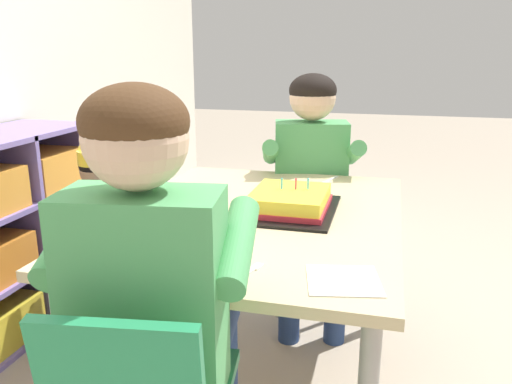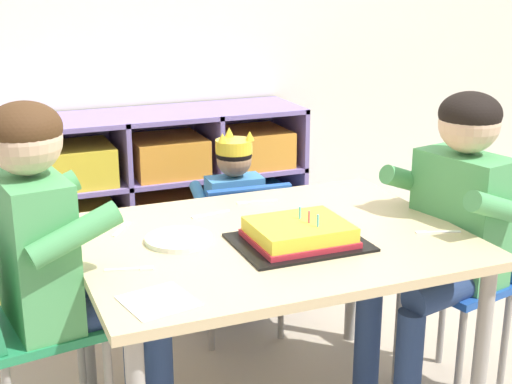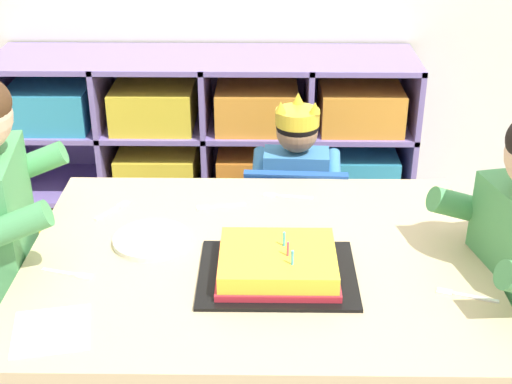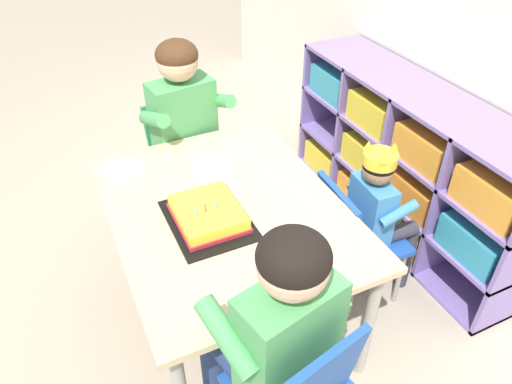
{
  "view_description": "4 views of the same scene",
  "coord_description": "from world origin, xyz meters",
  "px_view_note": "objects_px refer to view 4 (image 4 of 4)",
  "views": [
    {
      "loc": [
        -1.48,
        -0.38,
        1.12
      ],
      "look_at": [
        -0.04,
        -0.0,
        0.71
      ],
      "focal_mm": 36.14,
      "sensor_mm": 36.0,
      "label": 1
    },
    {
      "loc": [
        -0.8,
        -1.83,
        1.39
      ],
      "look_at": [
        -0.01,
        0.09,
        0.74
      ],
      "focal_mm": 50.69,
      "sensor_mm": 36.0,
      "label": 2
    },
    {
      "loc": [
        0.02,
        -1.5,
        1.57
      ],
      "look_at": [
        -0.0,
        0.04,
        0.78
      ],
      "focal_mm": 50.43,
      "sensor_mm": 36.0,
      "label": 3
    },
    {
      "loc": [
        1.36,
        -0.51,
        1.8
      ],
      "look_at": [
        0.06,
        0.1,
        0.71
      ],
      "focal_mm": 33.67,
      "sensor_mm": 36.0,
      "label": 4
    }
  ],
  "objects_px": {
    "paper_plate_stack": "(214,167)",
    "fork_near_child_seat": "(270,176)",
    "classroom_chair_adult_side": "(183,154)",
    "birthday_cake_on_tray": "(208,215)",
    "adult_helper_seated": "(189,126)",
    "guest_at_table_side": "(275,324)",
    "child_with_crown": "(380,205)",
    "fork_by_napkin": "(305,196)",
    "fork_scattered_mid_table": "(233,307)",
    "activity_table": "(226,219)",
    "fork_beside_plate_stack": "(170,157)",
    "classroom_chair_blue": "(354,234)",
    "fork_near_cake_tray": "(239,145)"
  },
  "relations": [
    {
      "from": "child_with_crown",
      "to": "fork_near_child_seat",
      "type": "bearing_deg",
      "value": 63.68
    },
    {
      "from": "adult_helper_seated",
      "to": "fork_scattered_mid_table",
      "type": "bearing_deg",
      "value": -110.39
    },
    {
      "from": "guest_at_table_side",
      "to": "birthday_cake_on_tray",
      "type": "xyz_separation_m",
      "value": [
        -0.53,
        -0.01,
        0.02
      ]
    },
    {
      "from": "classroom_chair_blue",
      "to": "fork_beside_plate_stack",
      "type": "relative_size",
      "value": 5.05
    },
    {
      "from": "classroom_chair_adult_side",
      "to": "birthday_cake_on_tray",
      "type": "xyz_separation_m",
      "value": [
        0.76,
        -0.13,
        0.21
      ]
    },
    {
      "from": "classroom_chair_blue",
      "to": "birthday_cake_on_tray",
      "type": "distance_m",
      "value": 0.71
    },
    {
      "from": "classroom_chair_adult_side",
      "to": "adult_helper_seated",
      "type": "relative_size",
      "value": 0.66
    },
    {
      "from": "activity_table",
      "to": "guest_at_table_side",
      "type": "distance_m",
      "value": 0.59
    },
    {
      "from": "paper_plate_stack",
      "to": "fork_near_cake_tray",
      "type": "xyz_separation_m",
      "value": [
        -0.13,
        0.17,
        -0.01
      ]
    },
    {
      "from": "fork_near_child_seat",
      "to": "fork_beside_plate_stack",
      "type": "relative_size",
      "value": 1.08
    },
    {
      "from": "paper_plate_stack",
      "to": "fork_near_child_seat",
      "type": "height_order",
      "value": "paper_plate_stack"
    },
    {
      "from": "guest_at_table_side",
      "to": "child_with_crown",
      "type": "bearing_deg",
      "value": -161.2
    },
    {
      "from": "fork_scattered_mid_table",
      "to": "fork_near_child_seat",
      "type": "bearing_deg",
      "value": 162.79
    },
    {
      "from": "birthday_cake_on_tray",
      "to": "fork_scattered_mid_table",
      "type": "xyz_separation_m",
      "value": [
        0.42,
        -0.08,
        -0.03
      ]
    },
    {
      "from": "classroom_chair_blue",
      "to": "fork_beside_plate_stack",
      "type": "xyz_separation_m",
      "value": [
        -0.55,
        -0.65,
        0.26
      ]
    },
    {
      "from": "guest_at_table_side",
      "to": "fork_scattered_mid_table",
      "type": "distance_m",
      "value": 0.14
    },
    {
      "from": "paper_plate_stack",
      "to": "fork_beside_plate_stack",
      "type": "bearing_deg",
      "value": -138.97
    },
    {
      "from": "classroom_chair_blue",
      "to": "classroom_chair_adult_side",
      "type": "distance_m",
      "value": 0.98
    },
    {
      "from": "paper_plate_stack",
      "to": "fork_scattered_mid_table",
      "type": "height_order",
      "value": "paper_plate_stack"
    },
    {
      "from": "fork_by_napkin",
      "to": "paper_plate_stack",
      "type": "bearing_deg",
      "value": -134.95
    },
    {
      "from": "fork_scattered_mid_table",
      "to": "fork_beside_plate_stack",
      "type": "relative_size",
      "value": 1.05
    },
    {
      "from": "adult_helper_seated",
      "to": "paper_plate_stack",
      "type": "bearing_deg",
      "value": -99.17
    },
    {
      "from": "classroom_chair_adult_side",
      "to": "birthday_cake_on_tray",
      "type": "distance_m",
      "value": 0.8
    },
    {
      "from": "adult_helper_seated",
      "to": "guest_at_table_side",
      "type": "xyz_separation_m",
      "value": [
        1.18,
        -0.14,
        -0.03
      ]
    },
    {
      "from": "child_with_crown",
      "to": "fork_near_cake_tray",
      "type": "distance_m",
      "value": 0.69
    },
    {
      "from": "adult_helper_seated",
      "to": "birthday_cake_on_tray",
      "type": "bearing_deg",
      "value": -111.43
    },
    {
      "from": "birthday_cake_on_tray",
      "to": "fork_near_child_seat",
      "type": "relative_size",
      "value": 2.67
    },
    {
      "from": "activity_table",
      "to": "fork_scattered_mid_table",
      "type": "height_order",
      "value": "fork_scattered_mid_table"
    },
    {
      "from": "fork_by_napkin",
      "to": "fork_near_cake_tray",
      "type": "bearing_deg",
      "value": -161.64
    },
    {
      "from": "adult_helper_seated",
      "to": "fork_scattered_mid_table",
      "type": "relative_size",
      "value": 7.99
    },
    {
      "from": "birthday_cake_on_tray",
      "to": "fork_beside_plate_stack",
      "type": "bearing_deg",
      "value": -179.7
    },
    {
      "from": "paper_plate_stack",
      "to": "fork_scattered_mid_table",
      "type": "xyz_separation_m",
      "value": [
        0.73,
        -0.22,
        -0.01
      ]
    },
    {
      "from": "classroom_chair_adult_side",
      "to": "paper_plate_stack",
      "type": "bearing_deg",
      "value": -96.86
    },
    {
      "from": "classroom_chair_blue",
      "to": "fork_near_child_seat",
      "type": "relative_size",
      "value": 4.68
    },
    {
      "from": "adult_helper_seated",
      "to": "fork_near_child_seat",
      "type": "xyz_separation_m",
      "value": [
        0.49,
        0.19,
        -0.03
      ]
    },
    {
      "from": "classroom_chair_adult_side",
      "to": "guest_at_table_side",
      "type": "height_order",
      "value": "guest_at_table_side"
    },
    {
      "from": "paper_plate_stack",
      "to": "fork_near_child_seat",
      "type": "distance_m",
      "value": 0.25
    },
    {
      "from": "classroom_chair_blue",
      "to": "adult_helper_seated",
      "type": "bearing_deg",
      "value": 37.41
    },
    {
      "from": "fork_near_child_seat",
      "to": "fork_by_napkin",
      "type": "distance_m",
      "value": 0.2
    },
    {
      "from": "classroom_chair_blue",
      "to": "classroom_chair_adult_side",
      "type": "bearing_deg",
      "value": 34.48
    },
    {
      "from": "guest_at_table_side",
      "to": "fork_by_napkin",
      "type": "height_order",
      "value": "guest_at_table_side"
    },
    {
      "from": "fork_near_child_seat",
      "to": "adult_helper_seated",
      "type": "bearing_deg",
      "value": -168.91
    },
    {
      "from": "fork_near_child_seat",
      "to": "fork_scattered_mid_table",
      "type": "distance_m",
      "value": 0.71
    },
    {
      "from": "paper_plate_stack",
      "to": "fork_near_cake_tray",
      "type": "relative_size",
      "value": 1.75
    },
    {
      "from": "classroom_chair_blue",
      "to": "fork_near_cake_tray",
      "type": "height_order",
      "value": "classroom_chair_blue"
    },
    {
      "from": "adult_helper_seated",
      "to": "birthday_cake_on_tray",
      "type": "relative_size",
      "value": 2.91
    },
    {
      "from": "adult_helper_seated",
      "to": "fork_near_cake_tray",
      "type": "distance_m",
      "value": 0.27
    },
    {
      "from": "classroom_chair_blue",
      "to": "child_with_crown",
      "type": "bearing_deg",
      "value": -89.74
    },
    {
      "from": "activity_table",
      "to": "child_with_crown",
      "type": "relative_size",
      "value": 1.38
    },
    {
      "from": "classroom_chair_adult_side",
      "to": "birthday_cake_on_tray",
      "type": "bearing_deg",
      "value": -108.36
    }
  ]
}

